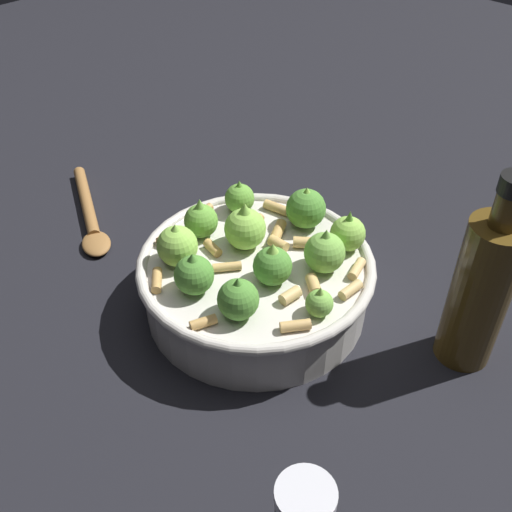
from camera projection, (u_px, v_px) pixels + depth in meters
ground_plane at (256, 305)px, 0.69m from camera, size 2.40×2.40×0.00m
cooking_pan at (256, 275)px, 0.66m from camera, size 0.26×0.26×0.12m
olive_oil_bottle at (481, 289)px, 0.58m from camera, size 0.06×0.06×0.22m
wooden_spoon at (90, 215)px, 0.81m from camera, size 0.19×0.11×0.02m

